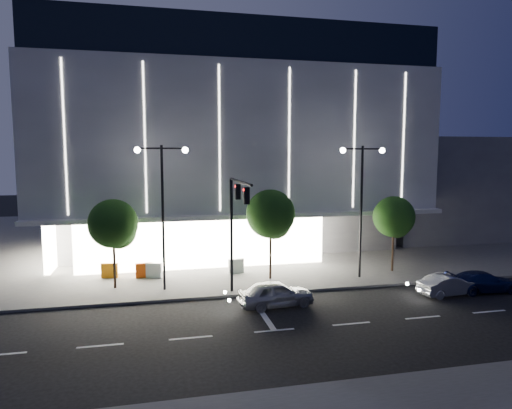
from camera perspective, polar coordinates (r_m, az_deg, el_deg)
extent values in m
plane|color=black|center=(23.78, -3.48, -14.54)|extent=(160.00, 160.00, 0.00)
cube|color=#474747|center=(47.47, -2.18, -3.83)|extent=(70.00, 40.00, 0.15)
cube|color=#4C4C51|center=(46.85, -4.60, -1.60)|extent=(28.00, 21.00, 4.00)
cube|color=gray|center=(44.43, -4.32, 7.67)|extent=(30.00, 25.00, 11.00)
cube|color=black|center=(45.14, -4.39, 16.58)|extent=(29.40, 24.50, 3.00)
cube|color=white|center=(33.46, -6.46, -4.84)|extent=(18.00, 0.40, 3.60)
cube|color=white|center=(39.17, -23.29, -3.68)|extent=(0.40, 10.00, 3.60)
cube|color=gray|center=(32.60, -1.07, -1.36)|extent=(30.00, 2.00, 0.30)
cube|color=white|center=(32.10, -1.01, 8.19)|extent=(24.00, 0.06, 10.00)
cube|color=#4C4C51|center=(54.72, 19.98, 2.34)|extent=(16.00, 20.00, 10.00)
cylinder|color=black|center=(27.57, -3.08, -4.05)|extent=(0.18, 0.18, 7.00)
cylinder|color=black|center=(24.31, -1.98, 2.87)|extent=(0.14, 5.80, 0.14)
cube|color=black|center=(25.04, -2.28, 1.59)|extent=(0.28, 0.18, 0.85)
cube|color=black|center=(22.69, -1.18, 1.10)|extent=(0.28, 0.18, 0.85)
sphere|color=#FF0C0C|center=(24.99, -2.55, 2.27)|extent=(0.14, 0.14, 0.14)
cylinder|color=black|center=(28.23, -11.54, -1.87)|extent=(0.16, 0.16, 9.00)
cylinder|color=black|center=(27.94, -13.19, 6.85)|extent=(1.40, 0.10, 0.10)
cylinder|color=black|center=(27.97, -10.30, 6.92)|extent=(1.40, 0.10, 0.10)
sphere|color=white|center=(27.95, -14.62, 6.61)|extent=(0.36, 0.36, 0.36)
sphere|color=white|center=(28.01, -8.85, 6.74)|extent=(0.36, 0.36, 0.36)
cylinder|color=black|center=(31.29, 13.00, -1.11)|extent=(0.16, 0.16, 9.00)
cylinder|color=black|center=(30.74, 12.01, 6.82)|extent=(1.40, 0.10, 0.10)
cylinder|color=black|center=(31.35, 14.36, 6.75)|extent=(1.40, 0.10, 0.10)
sphere|color=white|center=(30.45, 10.80, 6.67)|extent=(0.36, 0.36, 0.36)
sphere|color=white|center=(31.67, 15.49, 6.53)|extent=(0.36, 0.36, 0.36)
cylinder|color=black|center=(29.78, -17.29, -6.71)|extent=(0.16, 0.16, 3.78)
sphere|color=black|center=(29.36, -17.44, -2.29)|extent=(3.02, 3.02, 3.02)
sphere|color=black|center=(29.61, -16.79, -3.25)|extent=(2.16, 2.16, 2.16)
sphere|color=black|center=(29.28, -17.93, -2.97)|extent=(1.94, 1.94, 1.94)
cylinder|color=black|center=(30.59, 1.81, -5.81)|extent=(0.16, 0.16, 4.06)
sphere|color=black|center=(30.16, 1.83, -1.17)|extent=(3.25, 3.25, 3.25)
sphere|color=black|center=(30.51, 2.28, -2.19)|extent=(2.32, 2.32, 2.32)
sphere|color=black|center=(30.00, 1.44, -1.88)|extent=(2.09, 2.09, 2.09)
cylinder|color=black|center=(33.98, 16.73, -5.21)|extent=(0.16, 0.16, 3.64)
sphere|color=black|center=(33.61, 16.85, -1.47)|extent=(2.91, 2.91, 2.91)
sphere|color=black|center=(34.01, 17.10, -2.28)|extent=(2.08, 2.08, 2.08)
sphere|color=black|center=(33.40, 16.59, -2.05)|extent=(1.87, 1.87, 1.87)
imported|color=#9DA0A5|center=(25.88, 2.52, -11.09)|extent=(4.38, 2.13, 1.44)
imported|color=#A9ACB1|center=(30.12, 22.99, -9.26)|extent=(3.94, 1.71, 1.26)
imported|color=#131B48|center=(31.73, 26.50, -8.63)|extent=(4.44, 1.96, 1.27)
cube|color=orange|center=(32.54, -17.84, -7.87)|extent=(1.13, 0.43, 1.00)
cube|color=silver|center=(31.79, -12.67, -8.05)|extent=(1.12, 0.64, 1.00)
cube|color=#E84B0C|center=(31.99, -13.84, -7.99)|extent=(1.12, 0.34, 1.00)
cube|color=white|center=(32.26, -2.51, -7.69)|extent=(1.13, 0.45, 1.00)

